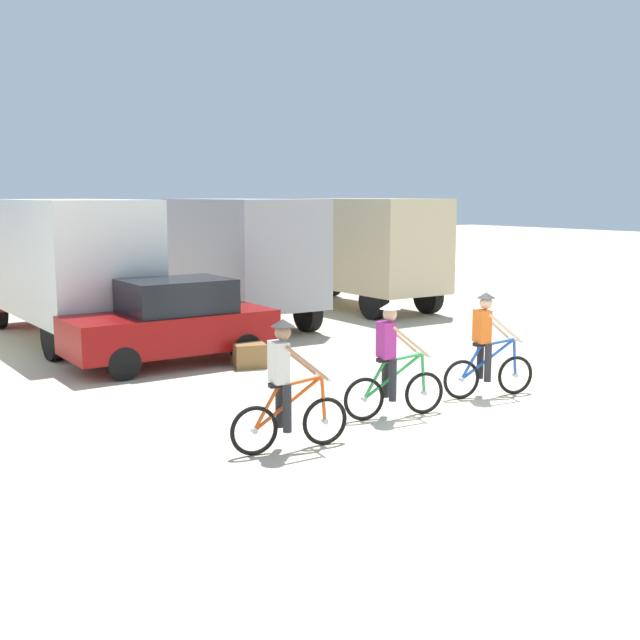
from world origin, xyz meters
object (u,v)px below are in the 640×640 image
at_px(box_truck_tan_camper, 355,247).
at_px(box_truck_white_box, 66,262).
at_px(supply_crate, 249,355).
at_px(cyclist_cowboy_hat, 392,365).
at_px(cyclist_near_camera, 487,349).
at_px(box_truck_grey_hauler, 232,254).
at_px(sedan_parked, 172,322).
at_px(cyclist_orange_shirt, 286,390).

bearing_deg(box_truck_tan_camper, box_truck_white_box, -175.94).
relative_size(box_truck_white_box, supply_crate, 10.57).
bearing_deg(supply_crate, cyclist_cowboy_hat, -90.02).
bearing_deg(cyclist_near_camera, supply_crate, 116.01).
distance_m(box_truck_grey_hauler, supply_crate, 5.95).
bearing_deg(cyclist_cowboy_hat, box_truck_white_box, 102.05).
distance_m(sedan_parked, supply_crate, 1.71).
bearing_deg(cyclist_near_camera, cyclist_orange_shirt, -172.59).
bearing_deg(box_truck_grey_hauler, cyclist_cowboy_hat, -103.87).
distance_m(cyclist_near_camera, supply_crate, 4.99).
xyz_separation_m(cyclist_near_camera, supply_crate, (-2.17, 4.45, -0.60)).
distance_m(box_truck_white_box, supply_crate, 5.78).
height_order(box_truck_white_box, box_truck_grey_hauler, same).
relative_size(cyclist_orange_shirt, supply_crate, 2.84).
height_order(box_truck_tan_camper, sedan_parked, box_truck_tan_camper).
bearing_deg(cyclist_near_camera, cyclist_cowboy_hat, -177.46).
xyz_separation_m(box_truck_white_box, supply_crate, (2.07, -5.14, -1.63)).
bearing_deg(supply_crate, box_truck_tan_camper, 39.70).
bearing_deg(box_truck_grey_hauler, supply_crate, -114.83).
xyz_separation_m(cyclist_cowboy_hat, supply_crate, (0.00, 4.55, -0.60)).
xyz_separation_m(cyclist_orange_shirt, cyclist_cowboy_hat, (2.22, 0.48, 0.00)).
relative_size(box_truck_grey_hauler, cyclist_orange_shirt, 3.76).
xyz_separation_m(box_truck_tan_camper, cyclist_near_camera, (-4.79, -10.24, -1.03)).
xyz_separation_m(box_truck_grey_hauler, supply_crate, (-2.40, -5.20, -1.63)).
relative_size(cyclist_orange_shirt, cyclist_cowboy_hat, 1.00).
bearing_deg(cyclist_orange_shirt, supply_crate, 66.13).
bearing_deg(cyclist_near_camera, box_truck_white_box, 113.85).
xyz_separation_m(sedan_parked, supply_crate, (1.20, -1.04, -0.64)).
relative_size(box_truck_white_box, cyclist_near_camera, 3.72).
bearing_deg(box_truck_tan_camper, cyclist_near_camera, -115.10).
xyz_separation_m(box_truck_white_box, cyclist_near_camera, (4.24, -9.59, -1.03)).
distance_m(box_truck_white_box, cyclist_cowboy_hat, 9.96).
bearing_deg(box_truck_tan_camper, box_truck_grey_hauler, -172.65).
height_order(box_truck_tan_camper, cyclist_orange_shirt, box_truck_tan_camper).
height_order(box_truck_grey_hauler, sedan_parked, box_truck_grey_hauler).
relative_size(box_truck_grey_hauler, cyclist_cowboy_hat, 3.76).
bearing_deg(cyclist_orange_shirt, box_truck_tan_camper, 49.63).
distance_m(box_truck_tan_camper, cyclist_orange_shirt, 14.22).
distance_m(box_truck_grey_hauler, cyclist_orange_shirt, 11.26).
distance_m(box_truck_white_box, box_truck_tan_camper, 9.06).
distance_m(box_truck_white_box, sedan_parked, 4.31).
relative_size(sedan_parked, cyclist_orange_shirt, 2.31).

